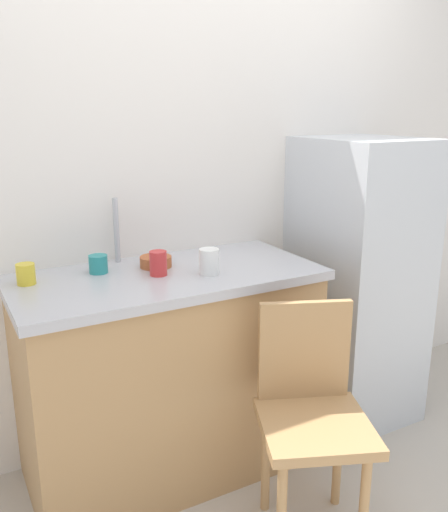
{
  "coord_description": "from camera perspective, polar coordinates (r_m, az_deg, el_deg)",
  "views": [
    {
      "loc": [
        -1.15,
        -1.38,
        1.61
      ],
      "look_at": [
        -0.07,
        0.6,
        0.98
      ],
      "focal_mm": 38.21,
      "sensor_mm": 36.0,
      "label": 1
    }
  ],
  "objects": [
    {
      "name": "refrigerator",
      "position": [
        2.92,
        13.7,
        -2.55
      ],
      "size": [
        0.52,
        0.6,
        1.46
      ],
      "primitive_type": "cube",
      "color": "silver",
      "rests_on": "ground_plane"
    },
    {
      "name": "faucet",
      "position": [
        2.45,
        -11.2,
        2.64
      ],
      "size": [
        0.02,
        0.02,
        0.29
      ],
      "primitive_type": "cylinder",
      "color": "#B7B7BC",
      "rests_on": "countertop"
    },
    {
      "name": "cup_yellow",
      "position": [
        2.26,
        -20.04,
        -1.79
      ],
      "size": [
        0.07,
        0.07,
        0.08
      ],
      "primitive_type": "cylinder",
      "color": "yellow",
      "rests_on": "countertop"
    },
    {
      "name": "chair",
      "position": [
        2.16,
        9.05,
        -15.66
      ],
      "size": [
        0.52,
        0.52,
        0.89
      ],
      "rotation": [
        0.0,
        0.0,
        -0.39
      ],
      "color": "tan",
      "rests_on": "ground_plane"
    },
    {
      "name": "cup_red",
      "position": [
        2.25,
        -6.9,
        -0.76
      ],
      "size": [
        0.07,
        0.07,
        0.1
      ],
      "primitive_type": "cylinder",
      "color": "red",
      "rests_on": "countertop"
    },
    {
      "name": "countertop",
      "position": [
        2.31,
        -6.06,
        -2.18
      ],
      "size": [
        1.28,
        0.64,
        0.04
      ],
      "primitive_type": "cube",
      "color": "#B7B7BC",
      "rests_on": "cabinet_base"
    },
    {
      "name": "back_wall",
      "position": [
        2.67,
        -2.91,
        7.51
      ],
      "size": [
        4.8,
        0.1,
        2.48
      ],
      "primitive_type": "cube",
      "color": "white",
      "rests_on": "ground_plane"
    },
    {
      "name": "cabinet_base",
      "position": [
        2.49,
        -5.75,
        -12.5
      ],
      "size": [
        1.24,
        0.6,
        0.89
      ],
      "primitive_type": "cube",
      "color": "tan",
      "rests_on": "ground_plane"
    },
    {
      "name": "cup_teal",
      "position": [
        2.33,
        -13.02,
        -0.83
      ],
      "size": [
        0.08,
        0.08,
        0.08
      ],
      "primitive_type": "cylinder",
      "color": "teal",
      "rests_on": "countertop"
    },
    {
      "name": "cup_white",
      "position": [
        2.25,
        -1.58,
        -0.6
      ],
      "size": [
        0.08,
        0.08,
        0.11
      ],
      "primitive_type": "cylinder",
      "color": "white",
      "rests_on": "countertop"
    },
    {
      "name": "terracotta_bowl",
      "position": [
        2.38,
        -7.15,
        -0.58
      ],
      "size": [
        0.14,
        0.14,
        0.05
      ],
      "primitive_type": "cylinder",
      "color": "#B25B33",
      "rests_on": "countertop"
    }
  ]
}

